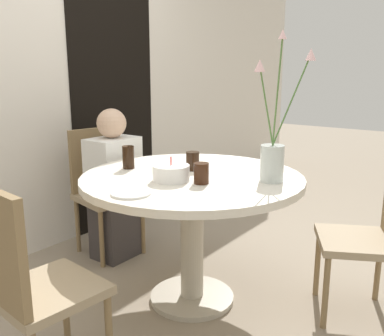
{
  "coord_description": "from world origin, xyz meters",
  "views": [
    {
      "loc": [
        -1.83,
        -1.34,
        1.32
      ],
      "look_at": [
        0.0,
        0.0,
        0.79
      ],
      "focal_mm": 40.0,
      "sensor_mm": 36.0,
      "label": 1
    }
  ],
  "objects_px": {
    "flower_vase": "(274,149)",
    "person_woman": "(114,189)",
    "chair_near_front": "(102,184)",
    "drink_glass_1": "(128,157)",
    "chair_far_back": "(374,227)",
    "chair_left_flank": "(28,280)",
    "side_plate": "(131,193)",
    "birthday_cake": "(171,173)",
    "drink_glass_2": "(201,173)",
    "drink_glass_0": "(193,161)"
  },
  "relations": [
    {
      "from": "birthday_cake",
      "to": "side_plate",
      "type": "bearing_deg",
      "value": -178.64
    },
    {
      "from": "flower_vase",
      "to": "person_woman",
      "type": "relative_size",
      "value": 0.7
    },
    {
      "from": "flower_vase",
      "to": "person_woman",
      "type": "bearing_deg",
      "value": 88.72
    },
    {
      "from": "flower_vase",
      "to": "drink_glass_2",
      "type": "bearing_deg",
      "value": 132.66
    },
    {
      "from": "flower_vase",
      "to": "drink_glass_0",
      "type": "bearing_deg",
      "value": 94.73
    },
    {
      "from": "chair_left_flank",
      "to": "birthday_cake",
      "type": "height_order",
      "value": "chair_left_flank"
    },
    {
      "from": "chair_near_front",
      "to": "chair_far_back",
      "type": "relative_size",
      "value": 1.0
    },
    {
      "from": "chair_far_back",
      "to": "side_plate",
      "type": "height_order",
      "value": "chair_far_back"
    },
    {
      "from": "drink_glass_0",
      "to": "chair_left_flank",
      "type": "bearing_deg",
      "value": 178.57
    },
    {
      "from": "chair_near_front",
      "to": "drink_glass_1",
      "type": "bearing_deg",
      "value": -105.4
    },
    {
      "from": "flower_vase",
      "to": "drink_glass_1",
      "type": "xyz_separation_m",
      "value": [
        -0.23,
        0.81,
        -0.1
      ]
    },
    {
      "from": "chair_left_flank",
      "to": "side_plate",
      "type": "height_order",
      "value": "chair_left_flank"
    },
    {
      "from": "drink_glass_0",
      "to": "person_woman",
      "type": "distance_m",
      "value": 0.79
    },
    {
      "from": "chair_near_front",
      "to": "birthday_cake",
      "type": "relative_size",
      "value": 4.68
    },
    {
      "from": "birthday_cake",
      "to": "person_woman",
      "type": "distance_m",
      "value": 0.89
    },
    {
      "from": "drink_glass_0",
      "to": "person_woman",
      "type": "bearing_deg",
      "value": 84.76
    },
    {
      "from": "chair_near_front",
      "to": "birthday_cake",
      "type": "distance_m",
      "value": 1.04
    },
    {
      "from": "chair_near_front",
      "to": "drink_glass_0",
      "type": "bearing_deg",
      "value": -84.66
    },
    {
      "from": "birthday_cake",
      "to": "person_woman",
      "type": "height_order",
      "value": "person_woman"
    },
    {
      "from": "birthday_cake",
      "to": "drink_glass_1",
      "type": "bearing_deg",
      "value": 79.31
    },
    {
      "from": "side_plate",
      "to": "person_woman",
      "type": "xyz_separation_m",
      "value": [
        0.63,
        0.78,
        -0.26
      ]
    },
    {
      "from": "person_woman",
      "to": "chair_far_back",
      "type": "bearing_deg",
      "value": -80.5
    },
    {
      "from": "flower_vase",
      "to": "drink_glass_0",
      "type": "relative_size",
      "value": 6.96
    },
    {
      "from": "drink_glass_0",
      "to": "chair_near_front",
      "type": "bearing_deg",
      "value": 83.59
    },
    {
      "from": "chair_left_flank",
      "to": "person_woman",
      "type": "xyz_separation_m",
      "value": [
        1.13,
        0.7,
        -0.01
      ]
    },
    {
      "from": "side_plate",
      "to": "drink_glass_1",
      "type": "distance_m",
      "value": 0.54
    },
    {
      "from": "side_plate",
      "to": "drink_glass_1",
      "type": "height_order",
      "value": "drink_glass_1"
    },
    {
      "from": "drink_glass_1",
      "to": "person_woman",
      "type": "xyz_separation_m",
      "value": [
        0.25,
        0.4,
        -0.32
      ]
    },
    {
      "from": "birthday_cake",
      "to": "drink_glass_0",
      "type": "height_order",
      "value": "birthday_cake"
    },
    {
      "from": "chair_far_back",
      "to": "birthday_cake",
      "type": "bearing_deg",
      "value": -82.88
    },
    {
      "from": "flower_vase",
      "to": "drink_glass_1",
      "type": "bearing_deg",
      "value": 105.57
    },
    {
      "from": "side_plate",
      "to": "drink_glass_2",
      "type": "bearing_deg",
      "value": -23.51
    },
    {
      "from": "drink_glass_1",
      "to": "drink_glass_2",
      "type": "bearing_deg",
      "value": -92.72
    },
    {
      "from": "chair_far_back",
      "to": "birthday_cake",
      "type": "xyz_separation_m",
      "value": [
        -0.6,
        0.88,
        0.29
      ]
    },
    {
      "from": "flower_vase",
      "to": "drink_glass_2",
      "type": "relative_size",
      "value": 7.01
    },
    {
      "from": "chair_near_front",
      "to": "chair_left_flank",
      "type": "distance_m",
      "value": 1.45
    },
    {
      "from": "chair_near_front",
      "to": "birthday_cake",
      "type": "bearing_deg",
      "value": -99.15
    },
    {
      "from": "drink_glass_0",
      "to": "drink_glass_1",
      "type": "xyz_separation_m",
      "value": [
        -0.19,
        0.33,
        0.01
      ]
    },
    {
      "from": "flower_vase",
      "to": "person_woman",
      "type": "height_order",
      "value": "flower_vase"
    },
    {
      "from": "chair_far_back",
      "to": "birthday_cake",
      "type": "distance_m",
      "value": 1.11
    },
    {
      "from": "drink_glass_0",
      "to": "drink_glass_2",
      "type": "bearing_deg",
      "value": -135.32
    },
    {
      "from": "chair_left_flank",
      "to": "drink_glass_2",
      "type": "xyz_separation_m",
      "value": [
        0.86,
        -0.24,
        0.3
      ]
    },
    {
      "from": "flower_vase",
      "to": "drink_glass_1",
      "type": "height_order",
      "value": "flower_vase"
    },
    {
      "from": "birthday_cake",
      "to": "flower_vase",
      "type": "bearing_deg",
      "value": -55.52
    },
    {
      "from": "drink_glass_2",
      "to": "chair_left_flank",
      "type": "bearing_deg",
      "value": 164.59
    },
    {
      "from": "chair_far_back",
      "to": "person_woman",
      "type": "bearing_deg",
      "value": -107.63
    },
    {
      "from": "chair_far_back",
      "to": "side_plate",
      "type": "distance_m",
      "value": 1.29
    },
    {
      "from": "birthday_cake",
      "to": "flower_vase",
      "type": "xyz_separation_m",
      "value": [
        0.3,
        -0.43,
        0.13
      ]
    },
    {
      "from": "chair_near_front",
      "to": "drink_glass_0",
      "type": "height_order",
      "value": "chair_near_front"
    },
    {
      "from": "chair_far_back",
      "to": "side_plate",
      "type": "relative_size",
      "value": 4.78
    }
  ]
}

